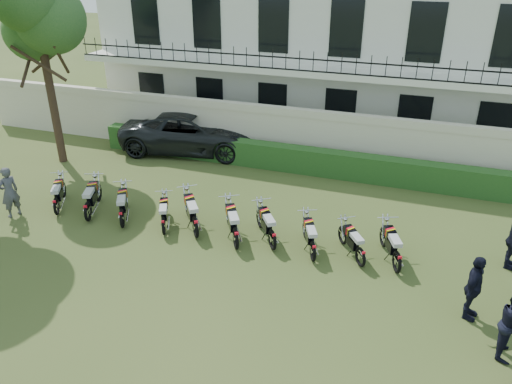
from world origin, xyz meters
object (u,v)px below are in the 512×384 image
motorcycle_2 (121,214)px  suv (193,132)px  inspector (9,192)px  officer_2 (474,288)px  motorcycle_6 (272,235)px  tree_west_near (37,11)px  motorcycle_8 (361,253)px  motorcycle_0 (56,202)px  motorcycle_1 (87,207)px  motorcycle_4 (195,222)px  motorcycle_3 (163,222)px  motorcycle_5 (236,234)px  motorcycle_9 (398,257)px  motorcycle_7 (313,247)px

motorcycle_2 → suv: size_ratio=0.29×
inspector → officer_2: size_ratio=1.03×
motorcycle_6 → inspector: bearing=150.9°
inspector → officer_2: bearing=106.7°
tree_west_near → motorcycle_8: tree_west_near is taller
motorcycle_0 → motorcycle_1: bearing=-29.4°
motorcycle_4 → motorcycle_6: size_ratio=1.07×
motorcycle_0 → motorcycle_6: 7.35m
tree_west_near → motorcycle_3: bearing=-29.6°
motorcycle_5 → motorcycle_0: bearing=149.8°
motorcycle_5 → suv: (-4.64, 6.78, 0.32)m
motorcycle_6 → motorcycle_9: (3.52, 0.03, -0.00)m
motorcycle_1 → motorcycle_9: motorcycle_1 is taller
tree_west_near → officer_2: 17.03m
motorcycle_6 → motorcycle_9: motorcycle_6 is taller
motorcycle_5 → motorcycle_6: (1.02, 0.31, -0.03)m
motorcycle_9 → officer_2: 2.24m
motorcycle_7 → motorcycle_3: bearing=157.6°
motorcycle_0 → motorcycle_3: 3.94m
motorcycle_1 → motorcycle_9: 9.64m
motorcycle_3 → inspector: size_ratio=0.95×
motorcycle_8 → motorcycle_4: bearing=147.4°
motorcycle_9 → motorcycle_6: bearing=158.8°
suv → motorcycle_5: bearing=-155.8°
motorcycle_5 → tree_west_near: bearing=126.6°
motorcycle_3 → officer_2: bearing=-32.2°
motorcycle_1 → officer_2: officer_2 is taller
motorcycle_4 → motorcycle_7: size_ratio=1.02×
motorcycle_8 → inspector: size_ratio=0.88×
motorcycle_2 → motorcycle_1: bearing=151.7°
motorcycle_3 → inspector: (-5.26, -0.56, 0.42)m
motorcycle_0 → motorcycle_8: motorcycle_0 is taller
motorcycle_8 → motorcycle_3: bearing=148.7°
motorcycle_0 → motorcycle_6: motorcycle_6 is taller
tree_west_near → officer_2: (15.53, -4.86, -5.05)m
motorcycle_3 → motorcycle_5: 2.38m
motorcycle_4 → suv: size_ratio=0.29×
motorcycle_4 → suv: (-3.26, 6.60, 0.31)m
motorcycle_3 → motorcycle_5: (2.38, -0.02, 0.07)m
motorcycle_2 → motorcycle_4: bearing=-23.0°
motorcycle_6 → inspector: size_ratio=0.96×
motorcycle_1 → motorcycle_6: bearing=-18.8°
motorcycle_0 → motorcycle_8: 9.90m
motorcycle_4 → inspector: 6.31m
motorcycle_3 → motorcycle_9: 6.93m
motorcycle_4 → motorcycle_5: size_ratio=0.97×
motorcycle_2 → motorcycle_8: size_ratio=1.16×
motorcycle_6 → officer_2: bearing=-48.0°
motorcycle_8 → motorcycle_0: bearing=147.9°
motorcycle_6 → motorcycle_9: 3.52m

